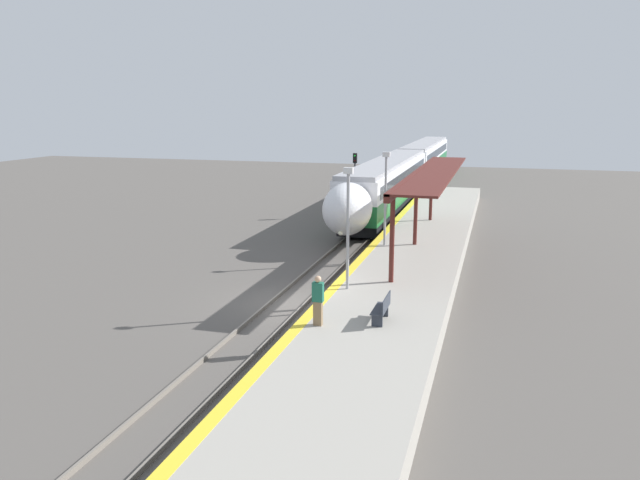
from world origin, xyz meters
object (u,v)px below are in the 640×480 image
object	(u,v)px
platform_bench	(383,308)
lamppost_near	(348,220)
person_waiting	(318,300)
lamppost_mid	(386,192)
railway_signal	(355,178)
train	(407,169)

from	to	relation	value
platform_bench	lamppost_near	size ratio (longest dim) A/B	0.30
platform_bench	lamppost_near	xyz separation A→B (m)	(-2.02, 3.34, 2.30)
person_waiting	lamppost_mid	bearing A→B (deg)	90.20
person_waiting	lamppost_near	xyz separation A→B (m)	(-0.04, 4.27, 1.89)
railway_signal	lamppost_mid	bearing A→B (deg)	-70.47
train	lamppost_mid	xyz separation A→B (m)	(2.48, -24.90, 1.39)
platform_bench	railway_signal	world-z (taller)	railway_signal
train	railway_signal	bearing A→B (deg)	-99.44
train	person_waiting	size ratio (longest dim) A/B	29.60
person_waiting	train	bearing A→B (deg)	93.87
lamppost_mid	platform_bench	bearing A→B (deg)	-80.01
platform_bench	lamppost_near	world-z (taller)	lamppost_near
railway_signal	platform_bench	bearing A→B (deg)	-74.89
person_waiting	railway_signal	world-z (taller)	railway_signal
train	railway_signal	world-z (taller)	railway_signal
railway_signal	lamppost_mid	xyz separation A→B (m)	(4.51, -12.71, 0.88)
lamppost_mid	person_waiting	bearing A→B (deg)	-89.80
railway_signal	lamppost_mid	distance (m)	13.51
train	person_waiting	distance (m)	37.36
train	lamppost_near	bearing A→B (deg)	-85.70
train	lamppost_near	world-z (taller)	lamppost_near
lamppost_mid	train	bearing A→B (deg)	95.69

